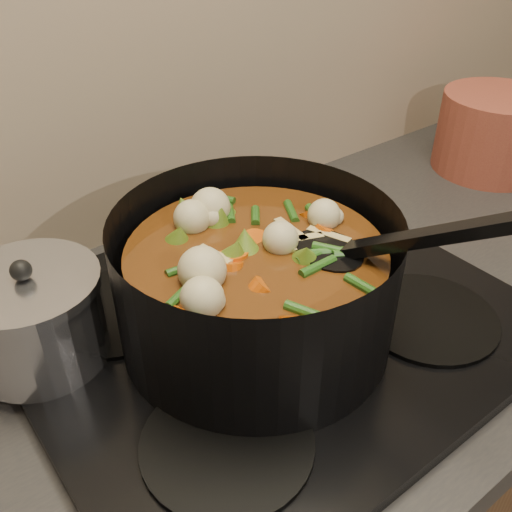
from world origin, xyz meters
TOP-DOWN VIEW (x-y plane):
  - stovetop at (0.00, 1.93)m, footprint 0.62×0.54m
  - stockpot at (-0.03, 1.92)m, footprint 0.37×0.44m
  - saucepan at (-0.26, 2.04)m, footprint 0.17×0.17m
  - terracotta_crock at (0.65, 2.04)m, footprint 0.28×0.28m

SIDE VIEW (x-z plane):
  - stovetop at x=0.00m, z-range 0.91..0.93m
  - terracotta_crock at x=0.65m, z-range 0.91..1.06m
  - saucepan at x=-0.26m, z-range 0.92..1.06m
  - stockpot at x=-0.03m, z-range 0.88..1.13m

